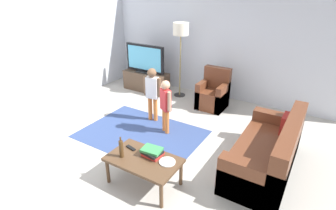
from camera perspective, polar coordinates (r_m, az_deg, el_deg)
The scene contains 16 objects.
ground at distance 4.54m, azimuth -4.06°, elevation -10.19°, with size 7.80×7.80×0.00m, color #B2ADA3.
wall_back at distance 6.51m, azimuth 11.53°, elevation 13.25°, with size 6.00×0.12×2.70m, color silver.
wall_left at distance 6.15m, azimuth -28.26°, elevation 10.17°, with size 0.12×6.00×2.70m, color silver.
area_rug at distance 5.07m, azimuth -5.74°, elevation -6.17°, with size 2.20×1.60×0.01m, color #33477A.
tv_stand at distance 7.01m, azimuth -4.70°, elevation 5.08°, with size 1.20×0.44×0.50m.
tv at distance 6.81m, azimuth -4.98°, elevation 9.82°, with size 1.10×0.28×0.71m.
couch at distance 4.28m, azimuth 21.04°, elevation -9.81°, with size 0.80×1.80×0.86m.
armchair at distance 6.08m, azimuth 9.73°, elevation 2.19°, with size 0.60×0.60×0.90m.
floor_lamp at distance 6.31m, azimuth 2.77°, elevation 15.15°, with size 0.36×0.36×1.78m.
child_near_tv at distance 5.27m, azimuth -3.39°, elevation 3.25°, with size 0.37×0.18×1.11m.
child_center at distance 4.83m, azimuth -0.52°, elevation 0.64°, with size 0.31×0.22×1.03m.
coffee_table at distance 3.74m, azimuth -5.26°, elevation -11.99°, with size 1.00×0.60×0.42m.
book_stack at distance 3.73m, azimuth -3.39°, elevation -10.04°, with size 0.29×0.25×0.11m.
bottle at distance 3.71m, azimuth -10.01°, elevation -9.20°, with size 0.06×0.06×0.31m.
tv_remote at distance 3.92m, azimuth -7.97°, elevation -9.11°, with size 0.17×0.05×0.02m, color black.
plate at distance 3.62m, azimuth -0.16°, elevation -12.12°, with size 0.22×0.22×0.02m.
Camera 1 is at (2.23, -2.99, 2.60)m, focal length 28.40 mm.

